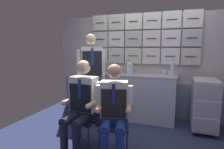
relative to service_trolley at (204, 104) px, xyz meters
name	(u,v)px	position (x,y,z in m)	size (l,w,h in m)	color
ground	(133,147)	(-1.05, -0.93, -0.52)	(4.80, 4.80, 0.04)	navy
galley_bulkhead	(148,63)	(-1.07, 0.44, 0.64)	(4.20, 0.14, 2.17)	#AFA8AC
galley_counter	(135,97)	(-1.27, 0.16, -0.03)	(1.61, 0.53, 0.93)	#A3A6B7
service_trolley	(204,104)	(0.00, 0.00, 0.00)	(0.40, 0.65, 0.93)	black
folding_chair_left	(87,111)	(-1.76, -1.06, 0.00)	(0.42, 0.43, 0.82)	#2D2D33
crew_member_left	(81,100)	(-1.76, -1.21, 0.21)	(0.52, 0.66, 1.29)	black
folding_chair_center	(115,117)	(-1.28, -1.13, 0.00)	(0.49, 0.49, 0.82)	#2D2D33
crew_member_center	(114,107)	(-1.24, -1.28, 0.19)	(0.53, 0.68, 1.26)	black
crew_member_standing	(91,71)	(-1.99, -0.42, 0.53)	(0.45, 0.41, 1.72)	black
water_bottle_clear	(173,69)	(-0.56, 0.05, 0.58)	(0.08, 0.08, 0.31)	silver
water_bottle_blue_cap	(131,69)	(-1.35, 0.07, 0.56)	(0.08, 0.08, 0.26)	silver
sparkling_bottle_green	(128,67)	(-1.47, 0.31, 0.57)	(0.07, 0.07, 0.28)	silver
coffee_cup_spare	(164,72)	(-0.72, 0.34, 0.48)	(0.07, 0.07, 0.09)	silver
coffee_cup_white	(108,71)	(-1.84, 0.10, 0.48)	(0.07, 0.07, 0.08)	navy
espresso_cup_small	(170,73)	(-0.62, 0.34, 0.47)	(0.07, 0.07, 0.08)	silver
paper_cup_tan	(139,72)	(-1.23, 0.31, 0.47)	(0.07, 0.07, 0.07)	tan
snack_banana	(115,72)	(-1.75, 0.28, 0.45)	(0.17, 0.10, 0.04)	yellow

